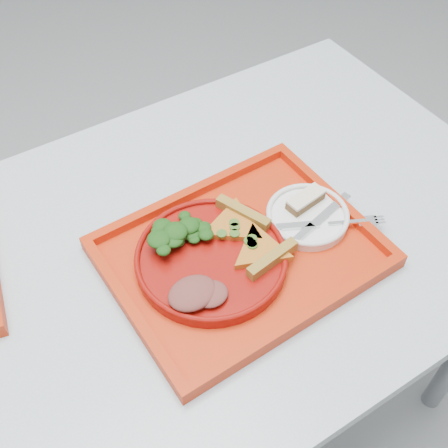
{
  "coord_description": "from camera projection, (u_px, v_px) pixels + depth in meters",
  "views": [
    {
      "loc": [
        -0.13,
        -0.56,
        1.54
      ],
      "look_at": [
        0.22,
        -0.01,
        0.78
      ],
      "focal_mm": 45.0,
      "sensor_mm": 36.0,
      "label": 1
    }
  ],
  "objects": [
    {
      "name": "meat_portion",
      "position": [
        192.0,
        293.0,
        0.89
      ],
      "size": [
        0.08,
        0.07,
        0.02
      ],
      "primitive_type": "ellipsoid",
      "color": "brown",
      "rests_on": "dinner_plate"
    },
    {
      "name": "dinner_plate",
      "position": [
        211.0,
        260.0,
        0.96
      ],
      "size": [
        0.26,
        0.26,
        0.02
      ],
      "primitive_type": "cylinder",
      "color": "maroon",
      "rests_on": "tray_main"
    },
    {
      "name": "knife",
      "position": [
        318.0,
        221.0,
        1.01
      ],
      "size": [
        0.18,
        0.06,
        0.01
      ],
      "primitive_type": "cube",
      "rotation": [
        0.0,
        0.0,
        0.24
      ],
      "color": "silver",
      "rests_on": "side_plate"
    },
    {
      "name": "side_plate",
      "position": [
        307.0,
        217.0,
        1.03
      ],
      "size": [
        0.15,
        0.15,
        0.01
      ],
      "primitive_type": "cylinder",
      "color": "white",
      "rests_on": "tray_main"
    },
    {
      "name": "tray_main",
      "position": [
        241.0,
        255.0,
        0.99
      ],
      "size": [
        0.46,
        0.36,
        0.01
      ],
      "primitive_type": "cube",
      "rotation": [
        0.0,
        0.0,
        0.03
      ],
      "color": "red",
      "rests_on": "table"
    },
    {
      "name": "dessert_bar",
      "position": [
        306.0,
        200.0,
        1.03
      ],
      "size": [
        0.08,
        0.04,
        0.02
      ],
      "rotation": [
        0.0,
        0.0,
        0.14
      ],
      "color": "#472E17",
      "rests_on": "side_plate"
    },
    {
      "name": "table",
      "position": [
        118.0,
        307.0,
        1.01
      ],
      "size": [
        1.6,
        0.8,
        0.75
      ],
      "color": "#9CA5AF",
      "rests_on": "ground"
    },
    {
      "name": "fork",
      "position": [
        327.0,
        223.0,
        1.0
      ],
      "size": [
        0.18,
        0.1,
        0.01
      ],
      "primitive_type": "cube",
      "rotation": [
        0.0,
        0.0,
        -0.46
      ],
      "color": "silver",
      "rests_on": "side_plate"
    },
    {
      "name": "pizza_slice_a",
      "position": [
        260.0,
        248.0,
        0.95
      ],
      "size": [
        0.12,
        0.13,
        0.02
      ],
      "primitive_type": null,
      "rotation": [
        0.0,
        0.0,
        1.72
      ],
      "color": "gold",
      "rests_on": "dinner_plate"
    },
    {
      "name": "pizza_slice_b",
      "position": [
        233.0,
        223.0,
        0.99
      ],
      "size": [
        0.15,
        0.15,
        0.02
      ],
      "primitive_type": null,
      "rotation": [
        0.0,
        0.0,
        3.53
      ],
      "color": "gold",
      "rests_on": "dinner_plate"
    },
    {
      "name": "salad_heap",
      "position": [
        176.0,
        226.0,
        0.97
      ],
      "size": [
        0.1,
        0.09,
        0.05
      ],
      "primitive_type": "ellipsoid",
      "color": "black",
      "rests_on": "dinner_plate"
    },
    {
      "name": "ground",
      "position": [
        154.0,
        440.0,
        1.53
      ],
      "size": [
        10.0,
        10.0,
        0.0
      ],
      "primitive_type": "plane",
      "color": "#93979C",
      "rests_on": "ground"
    }
  ]
}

